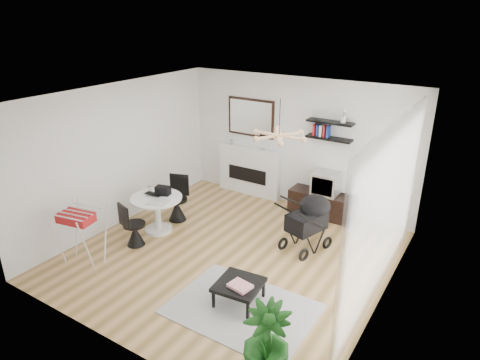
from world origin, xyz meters
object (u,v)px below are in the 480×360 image
Objects in this scene: fireplace at (249,165)px; drying_rack at (81,236)px; crt_tv at (326,183)px; tv_console at (322,204)px; dining_table at (157,209)px; stroller at (309,224)px; potted_plant at (266,342)px; coffee_table at (239,285)px.

drying_rack is (-0.81, -3.90, -0.18)m from fireplace.
tv_console is at bearing 176.56° from crt_tv.
fireplace reaches higher than crt_tv.
stroller is at bearing 19.89° from dining_table.
stroller is at bearing -80.24° from crt_tv.
fireplace reaches higher than potted_plant.
fireplace is at bearing 67.96° from drying_rack.
fireplace is 3.99m from drying_rack.
potted_plant is (0.99, -4.19, -0.23)m from crt_tv.
crt_tv is at bearing 90.57° from coffee_table.
tv_console is 1.38× the size of drying_rack.
crt_tv is 0.53× the size of dining_table.
dining_table is at bearing -136.70° from crt_tv.
fireplace is 1.88m from tv_console.
coffee_table is (2.72, 0.48, -0.21)m from drying_rack.
potted_plant is (0.96, -0.94, 0.18)m from coffee_table.
tv_console is at bearing 44.55° from drying_rack.
fireplace is 2.50m from dining_table.
coffee_table is at bearing 135.59° from potted_plant.
fireplace is at bearing 119.17° from coffee_table.
crt_tv is (1.88, -0.17, 0.03)m from fireplace.
coffee_table is (-0.19, -1.94, -0.16)m from stroller.
drying_rack is 2.77m from coffee_table.
drying_rack is at bearing -123.01° from stroller.
crt_tv is at bearing 43.97° from drying_rack.
drying_rack is 0.89× the size of stroller.
tv_console is at bearing -5.13° from fireplace.
dining_table is 3.90m from potted_plant.
stroller is 1.96m from coffee_table.
potted_plant is at bearing -44.41° from coffee_table.
fireplace is 2.58m from stroller.
fireplace reaches higher than tv_console.
dining_table is 0.99× the size of potted_plant.
stroller reaches higher than potted_plant.
drying_rack reaches higher than coffee_table.
fireplace is 3.94m from coffee_table.
dining_table is at bearing -102.20° from fireplace.
fireplace reaches higher than dining_table.
stroller is 2.98m from potted_plant.
stroller is at bearing -35.13° from fireplace.
drying_rack is at bearing 172.94° from potted_plant.
potted_plant reaches higher than coffee_table.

